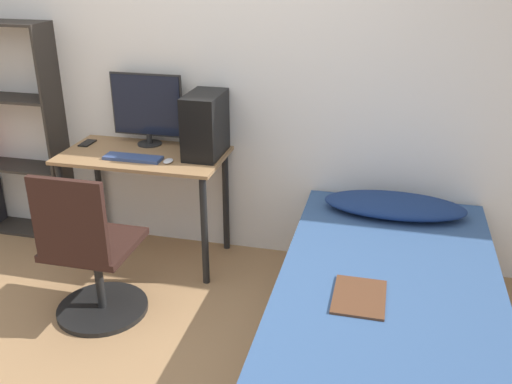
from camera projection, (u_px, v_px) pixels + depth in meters
ground_plane at (119, 382)px, 2.84m from camera, size 14.00×14.00×0.00m
wall_back at (206, 70)px, 3.69m from camera, size 8.00×0.05×2.50m
desk at (145, 172)px, 3.74m from camera, size 1.06×0.57×0.76m
office_chair at (91, 263)px, 3.20m from camera, size 0.53×0.53×0.93m
bed at (386, 322)px, 2.88m from camera, size 1.11×2.05×0.50m
pillow at (394, 205)px, 3.44m from camera, size 0.85×0.36×0.11m
magazine at (359, 297)px, 2.64m from camera, size 0.24×0.32×0.01m
monitor at (147, 108)px, 3.76m from camera, size 0.49×0.16×0.48m
keyboard at (133, 158)px, 3.58m from camera, size 0.37×0.11×0.02m
pc_tower at (205, 125)px, 3.59m from camera, size 0.21×0.37×0.40m
mouse at (168, 161)px, 3.53m from camera, size 0.06×0.09×0.02m
phone at (87, 143)px, 3.87m from camera, size 0.07×0.14×0.01m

